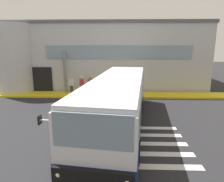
{
  "coord_description": "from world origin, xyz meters",
  "views": [
    {
      "loc": [
        1.06,
        -12.67,
        4.37
      ],
      "look_at": [
        0.63,
        0.04,
        1.5
      ],
      "focal_mm": 32.23,
      "sensor_mm": 36.0,
      "label": 1
    }
  ],
  "objects_px": {
    "entry_support_column": "(65,72)",
    "passenger_by_doorway": "(82,85)",
    "bus_main_foreground": "(118,102)",
    "passenger_near_column": "(71,85)",
    "safety_bollard_yellow": "(84,94)",
    "passenger_at_curb_edge": "(90,84)"
  },
  "relations": [
    {
      "from": "passenger_near_column",
      "to": "passenger_by_doorway",
      "type": "distance_m",
      "value": 0.93
    },
    {
      "from": "passenger_by_doorway",
      "to": "safety_bollard_yellow",
      "type": "height_order",
      "value": "passenger_by_doorway"
    },
    {
      "from": "entry_support_column",
      "to": "bus_main_foreground",
      "type": "distance_m",
      "value": 8.88
    },
    {
      "from": "passenger_by_doorway",
      "to": "passenger_at_curb_edge",
      "type": "relative_size",
      "value": 1.0
    },
    {
      "from": "passenger_near_column",
      "to": "safety_bollard_yellow",
      "type": "xyz_separation_m",
      "value": [
        1.15,
        -0.7,
        -0.63
      ]
    },
    {
      "from": "passenger_near_column",
      "to": "passenger_by_doorway",
      "type": "relative_size",
      "value": 1.0
    },
    {
      "from": "bus_main_foreground",
      "to": "safety_bollard_yellow",
      "type": "distance_m",
      "value": 6.37
    },
    {
      "from": "bus_main_foreground",
      "to": "passenger_by_doorway",
      "type": "distance_m",
      "value": 6.98
    },
    {
      "from": "bus_main_foreground",
      "to": "safety_bollard_yellow",
      "type": "xyz_separation_m",
      "value": [
        -2.93,
        5.59,
        -0.88
      ]
    },
    {
      "from": "passenger_by_doorway",
      "to": "safety_bollard_yellow",
      "type": "xyz_separation_m",
      "value": [
        0.23,
        -0.63,
        -0.63
      ]
    },
    {
      "from": "bus_main_foreground",
      "to": "passenger_near_column",
      "type": "xyz_separation_m",
      "value": [
        -4.08,
        6.29,
        -0.26
      ]
    },
    {
      "from": "entry_support_column",
      "to": "passenger_near_column",
      "type": "bearing_deg",
      "value": -53.9
    },
    {
      "from": "passenger_by_doorway",
      "to": "passenger_near_column",
      "type": "bearing_deg",
      "value": 175.39
    },
    {
      "from": "entry_support_column",
      "to": "safety_bollard_yellow",
      "type": "relative_size",
      "value": 4.21
    },
    {
      "from": "bus_main_foreground",
      "to": "safety_bollard_yellow",
      "type": "bearing_deg",
      "value": 117.67
    },
    {
      "from": "entry_support_column",
      "to": "passenger_by_doorway",
      "type": "height_order",
      "value": "entry_support_column"
    },
    {
      "from": "bus_main_foreground",
      "to": "passenger_by_doorway",
      "type": "height_order",
      "value": "bus_main_foreground"
    },
    {
      "from": "entry_support_column",
      "to": "passenger_at_curb_edge",
      "type": "xyz_separation_m",
      "value": [
        2.37,
        -0.63,
        -0.96
      ]
    },
    {
      "from": "entry_support_column",
      "to": "passenger_by_doorway",
      "type": "distance_m",
      "value": 2.3
    },
    {
      "from": "passenger_near_column",
      "to": "entry_support_column",
      "type": "bearing_deg",
      "value": 126.1
    },
    {
      "from": "safety_bollard_yellow",
      "to": "passenger_at_curb_edge",
      "type": "bearing_deg",
      "value": 70.22
    },
    {
      "from": "passenger_near_column",
      "to": "safety_bollard_yellow",
      "type": "distance_m",
      "value": 1.49
    }
  ]
}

